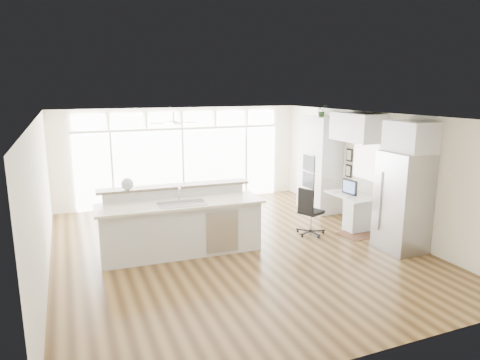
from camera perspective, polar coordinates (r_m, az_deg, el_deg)
name	(u,v)px	position (r m, az deg, el deg)	size (l,w,h in m)	color
floor	(234,248)	(8.93, -0.84, -9.08)	(7.00, 8.00, 0.02)	#472F16
ceiling	(233,116)	(8.34, -0.90, 8.55)	(7.00, 8.00, 0.02)	white
wall_back	(182,155)	(12.28, -7.75, 3.26)	(7.00, 0.04, 2.70)	white
wall_front	(361,254)	(5.18, 15.83, -9.51)	(7.00, 0.04, 2.70)	white
wall_left	(41,201)	(7.98, -24.97, -2.58)	(0.04, 8.00, 2.70)	white
wall_right	(375,171)	(10.32, 17.53, 1.12)	(0.04, 8.00, 2.70)	white
glass_wall	(183,166)	(12.27, -7.64, 1.83)	(5.80, 0.06, 2.08)	white
transom_row	(181,119)	(12.11, -7.82, 8.04)	(5.90, 0.06, 0.40)	white
desk_window	(365,161)	(10.48, 16.39, 2.47)	(0.04, 0.85, 0.85)	white
ceiling_fan	(173,119)	(10.88, -8.86, 8.08)	(1.16, 1.16, 0.32)	silver
recessed_lights	(230,116)	(8.53, -1.40, 8.50)	(3.40, 3.00, 0.02)	silver
oven_cabinet	(319,164)	(11.56, 10.55, 2.11)	(0.64, 1.20, 2.50)	silver
desk_nook	(351,210)	(10.54, 14.60, -3.91)	(0.72, 1.30, 0.76)	silver
upper_cabinets	(357,127)	(10.21, 15.38, 6.81)	(0.64, 1.30, 0.64)	silver
refrigerator	(403,202)	(9.15, 20.89, -2.72)	(0.76, 0.90, 2.00)	#A5A6A9
fridge_cabinet	(411,137)	(8.97, 21.80, 5.38)	(0.64, 0.90, 0.60)	silver
framed_photos	(349,163)	(10.99, 14.34, 2.22)	(0.06, 0.22, 0.80)	black
kitchen_island	(181,222)	(8.53, -7.86, -5.59)	(3.23, 1.22, 1.28)	silver
rug	(360,234)	(10.08, 15.74, -6.93)	(0.91, 0.65, 0.01)	#341A10
office_chair	(311,211)	(9.68, 9.46, -4.15)	(0.56, 0.51, 1.07)	black
fishbowl	(127,184)	(8.59, -14.78, -0.51)	(0.24, 0.24, 0.24)	silver
monitor	(350,187)	(10.35, 14.42, -0.90)	(0.08, 0.47, 0.39)	black
keyboard	(343,195)	(10.29, 13.60, -2.00)	(0.13, 0.36, 0.02)	silver
potted_plant	(322,112)	(11.41, 10.82, 8.90)	(0.27, 0.31, 0.24)	#315624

